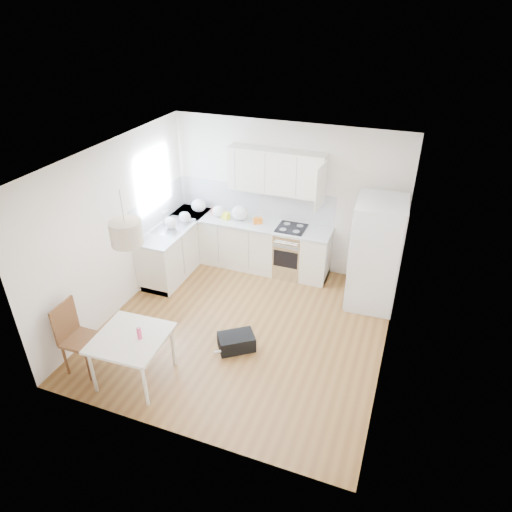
{
  "coord_description": "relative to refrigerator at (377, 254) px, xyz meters",
  "views": [
    {
      "loc": [
        2.13,
        -5.15,
        4.52
      ],
      "look_at": [
        0.06,
        0.4,
        1.09
      ],
      "focal_mm": 32.0,
      "sensor_mm": 36.0,
      "label": 1
    }
  ],
  "objects": [
    {
      "name": "drink_bottle",
      "position": [
        -2.55,
        -2.9,
        -0.1
      ],
      "size": [
        0.06,
        0.06,
        0.2
      ],
      "primitive_type": "cylinder",
      "rotation": [
        0.0,
        0.0,
        0.04
      ],
      "color": "#F64479",
      "rests_on": "dining_table"
    },
    {
      "name": "snack_red",
      "position": [
        -3.03,
        0.46,
        0.07
      ],
      "size": [
        0.18,
        0.13,
        0.11
      ],
      "primitive_type": "cube",
      "rotation": [
        0.0,
        0.0,
        0.27
      ],
      "color": "red",
      "rests_on": "counter_back"
    },
    {
      "name": "grocery_bag_b",
      "position": [
        -2.92,
        0.35,
        0.12
      ],
      "size": [
        0.25,
        0.21,
        0.22
      ],
      "primitive_type": "ellipsoid",
      "color": "white",
      "rests_on": "counter_back"
    },
    {
      "name": "sink",
      "position": [
        -3.53,
        -0.28,
        0.01
      ],
      "size": [
        0.5,
        0.8,
        0.16
      ],
      "primitive_type": null,
      "color": "silver",
      "rests_on": "counter_left"
    },
    {
      "name": "ceiling",
      "position": [
        -1.73,
        -1.43,
        1.79
      ],
      "size": [
        4.2,
        4.2,
        0.0
      ],
      "primitive_type": "plane",
      "rotation": [
        3.14,
        0.0,
        0.0
      ],
      "color": "white",
      "rests_on": "wall_back"
    },
    {
      "name": "refrigerator",
      "position": [
        0.0,
        0.0,
        0.0
      ],
      "size": [
        0.92,
        0.95,
        1.81
      ],
      "primitive_type": null,
      "rotation": [
        0.0,
        0.0,
        0.06
      ],
      "color": "white",
      "rests_on": "floor"
    },
    {
      "name": "snack_orange",
      "position": [
        -2.15,
        0.34,
        0.07
      ],
      "size": [
        0.18,
        0.16,
        0.1
      ],
      "primitive_type": "cube",
      "rotation": [
        0.0,
        0.0,
        0.55
      ],
      "color": "orange",
      "rests_on": "counter_back"
    },
    {
      "name": "snack_yellow",
      "position": [
        -2.78,
        0.33,
        0.07
      ],
      "size": [
        0.19,
        0.16,
        0.12
      ],
      "primitive_type": "cube",
      "rotation": [
        0.0,
        0.0,
        -0.35
      ],
      "color": "yellow",
      "rests_on": "counter_back"
    },
    {
      "name": "counter_back",
      "position": [
        -2.33,
        0.37,
        -0.01
      ],
      "size": [
        3.02,
        0.64,
        0.04
      ],
      "primitive_type": "cube",
      "color": "#B6B9BB",
      "rests_on": "cabinets_back"
    },
    {
      "name": "counter_left",
      "position": [
        -3.53,
        -0.23,
        -0.01
      ],
      "size": [
        0.64,
        1.82,
        0.04
      ],
      "primitive_type": "cube",
      "color": "#B6B9BB",
      "rests_on": "cabinets_left"
    },
    {
      "name": "backsplash_back",
      "position": [
        -2.33,
        0.66,
        0.3
      ],
      "size": [
        3.0,
        0.01,
        0.58
      ],
      "primitive_type": "cube",
      "color": "silver",
      "rests_on": "wall_back"
    },
    {
      "name": "floor",
      "position": [
        -1.73,
        -1.43,
        -0.91
      ],
      "size": [
        4.2,
        4.2,
        0.0
      ],
      "primitive_type": "plane",
      "color": "brown",
      "rests_on": "ground"
    },
    {
      "name": "cabinets_left",
      "position": [
        -3.53,
        -0.23,
        -0.47
      ],
      "size": [
        0.6,
        1.8,
        0.88
      ],
      "primitive_type": "cube",
      "color": "white",
      "rests_on": "floor"
    },
    {
      "name": "wall_back",
      "position": [
        -1.73,
        0.67,
        0.44
      ],
      "size": [
        4.2,
        0.0,
        4.2
      ],
      "primitive_type": "plane",
      "rotation": [
        1.57,
        0.0,
        0.0
      ],
      "color": "white",
      "rests_on": "floor"
    },
    {
      "name": "wall_left",
      "position": [
        -3.83,
        -1.43,
        0.44
      ],
      "size": [
        0.0,
        4.2,
        4.2
      ],
      "primitive_type": "plane",
      "rotation": [
        1.57,
        0.0,
        1.57
      ],
      "color": "white",
      "rests_on": "floor"
    },
    {
      "name": "grocery_bag_c",
      "position": [
        -2.51,
        0.37,
        0.15
      ],
      "size": [
        0.3,
        0.26,
        0.27
      ],
      "primitive_type": "ellipsoid",
      "color": "white",
      "rests_on": "counter_back"
    },
    {
      "name": "upper_cabinets",
      "position": [
        -1.88,
        0.51,
        0.97
      ],
      "size": [
        1.7,
        0.32,
        0.75
      ],
      "primitive_type": "cube",
      "color": "white",
      "rests_on": "wall_back"
    },
    {
      "name": "dining_table",
      "position": [
        -2.69,
        -2.91,
        -0.28
      ],
      "size": [
        0.94,
        0.94,
        0.71
      ],
      "rotation": [
        0.0,
        0.0,
        0.05
      ],
      "color": "beige",
      "rests_on": "floor"
    },
    {
      "name": "range_oven",
      "position": [
        -1.53,
        0.37,
        -0.47
      ],
      "size": [
        0.5,
        0.61,
        0.88
      ],
      "primitive_type": null,
      "color": "silver",
      "rests_on": "floor"
    },
    {
      "name": "grocery_bag_d",
      "position": [
        -3.41,
        -0.05,
        0.11
      ],
      "size": [
        0.21,
        0.18,
        0.19
      ],
      "primitive_type": "ellipsoid",
      "color": "white",
      "rests_on": "counter_back"
    },
    {
      "name": "window_glassblock",
      "position": [
        -3.82,
        -0.28,
        0.84
      ],
      "size": [
        0.02,
        1.0,
        1.0
      ],
      "primitive_type": "cube",
      "color": "#BFE0F9",
      "rests_on": "wall_left"
    },
    {
      "name": "pendant_lamp",
      "position": [
        -2.56,
        -2.83,
        1.27
      ],
      "size": [
        0.46,
        0.46,
        0.28
      ],
      "primitive_type": "cylinder",
      "rotation": [
        0.0,
        0.0,
        -0.31
      ],
      "color": "beige",
      "rests_on": "ceiling"
    },
    {
      "name": "backsplash_left",
      "position": [
        -3.82,
        -0.23,
        0.3
      ],
      "size": [
        0.01,
        1.8,
        0.58
      ],
      "primitive_type": "cube",
      "color": "silver",
      "rests_on": "wall_left"
    },
    {
      "name": "grocery_bag_e",
      "position": [
        -3.51,
        -0.37,
        0.12
      ],
      "size": [
        0.23,
        0.2,
        0.21
      ],
      "primitive_type": "ellipsoid",
      "color": "white",
      "rests_on": "counter_left"
    },
    {
      "name": "dining_chair",
      "position": [
        -3.42,
        -2.99,
        -0.39
      ],
      "size": [
        0.44,
        0.44,
        1.03
      ],
      "primitive_type": null,
      "rotation": [
        0.0,
        0.0,
        0.02
      ],
      "color": "#462A15",
      "rests_on": "floor"
    },
    {
      "name": "gym_bag",
      "position": [
        -1.65,
        -1.9,
        -0.79
      ],
      "size": [
        0.61,
        0.57,
        0.24
      ],
      "primitive_type": "cube",
      "rotation": [
        0.0,
        0.0,
        0.62
      ],
      "color": "black",
      "rests_on": "floor"
    },
    {
      "name": "wall_right",
      "position": [
        0.37,
        -1.43,
        0.44
      ],
      "size": [
        0.0,
        4.2,
        4.2
      ],
      "primitive_type": "plane",
      "rotation": [
        1.57,
        0.0,
        -1.57
      ],
      "color": "white",
      "rests_on": "floor"
    },
    {
      "name": "cabinets_back",
      "position": [
        -2.33,
        0.37,
        -0.47
      ],
      "size": [
        3.0,
        0.6,
        0.88
      ],
      "primitive_type": "cube",
      "color": "white",
      "rests_on": "floor"
    },
    {
      "name": "grocery_bag_a",
      "position": [
        -3.37,
        0.43,
        0.14
      ],
      "size": [
        0.28,
        0.24,
        0.25
      ],
      "primitive_type": "ellipsoid",
      "color": "white",
      "rests_on": "counter_back"
    }
  ]
}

